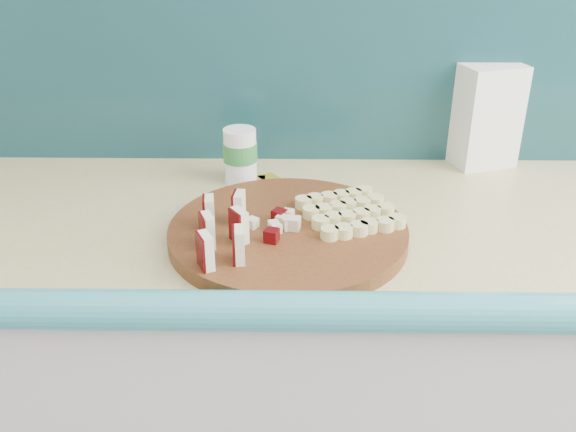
# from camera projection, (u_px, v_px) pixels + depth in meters

# --- Properties ---
(kitchen_counter) EXTENTS (2.20, 0.63, 0.91)m
(kitchen_counter) POSITION_uv_depth(u_px,v_px,m) (379.00, 403.00, 1.38)
(kitchen_counter) COLOR silver
(kitchen_counter) RESTS_ON ground
(backsplash) EXTENTS (2.20, 0.02, 0.50)m
(backsplash) POSITION_uv_depth(u_px,v_px,m) (385.00, 44.00, 1.32)
(backsplash) COLOR teal
(backsplash) RESTS_ON kitchen_counter
(cutting_board) EXTENTS (0.52, 0.52, 0.03)m
(cutting_board) POSITION_uv_depth(u_px,v_px,m) (288.00, 233.00, 1.09)
(cutting_board) COLOR #48240F
(cutting_board) RESTS_ON kitchen_counter
(apple_wedges) EXTENTS (0.09, 0.18, 0.06)m
(apple_wedges) POSITION_uv_depth(u_px,v_px,m) (223.00, 228.00, 1.02)
(apple_wedges) COLOR #F4ECC3
(apple_wedges) RESTS_ON cutting_board
(apple_chunks) EXTENTS (0.07, 0.06, 0.02)m
(apple_chunks) POSITION_uv_depth(u_px,v_px,m) (274.00, 224.00, 1.07)
(apple_chunks) COLOR beige
(apple_chunks) RESTS_ON cutting_board
(banana_slices) EXTENTS (0.19, 0.19, 0.02)m
(banana_slices) POSITION_uv_depth(u_px,v_px,m) (348.00, 212.00, 1.12)
(banana_slices) COLOR #DED587
(banana_slices) RESTS_ON cutting_board
(flour_bag) EXTENTS (0.15, 0.12, 0.22)m
(flour_bag) POSITION_uv_depth(u_px,v_px,m) (486.00, 115.00, 1.36)
(flour_bag) COLOR white
(flour_bag) RESTS_ON kitchen_counter
(canister) EXTENTS (0.07, 0.07, 0.11)m
(canister) POSITION_uv_depth(u_px,v_px,m) (240.00, 155.00, 1.29)
(canister) COLOR white
(canister) RESTS_ON kitchen_counter
(banana_peel) EXTENTS (0.22, 0.18, 0.01)m
(banana_peel) POSITION_uv_depth(u_px,v_px,m) (284.00, 193.00, 1.26)
(banana_peel) COLOR gold
(banana_peel) RESTS_ON kitchen_counter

